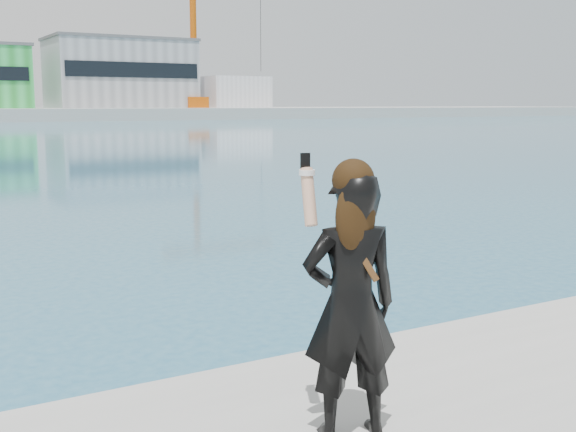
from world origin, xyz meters
name	(u,v)px	position (x,y,z in m)	size (l,w,h in m)	color
warehouse_grey_right	(121,73)	(40.00, 127.98, 8.26)	(25.50, 15.35, 12.50)	gray
ancillary_shed	(234,92)	(62.00, 126.00, 5.00)	(12.00, 10.00, 6.00)	silver
dock_crane	(199,36)	(53.20, 122.00, 15.07)	(23.00, 4.00, 24.00)	#DE5B0D
flagpole_right	(27,80)	(22.09, 121.00, 6.54)	(1.28, 0.16, 8.00)	silver
woman	(350,297)	(0.62, -0.35, 1.62)	(0.65, 0.52, 1.63)	black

